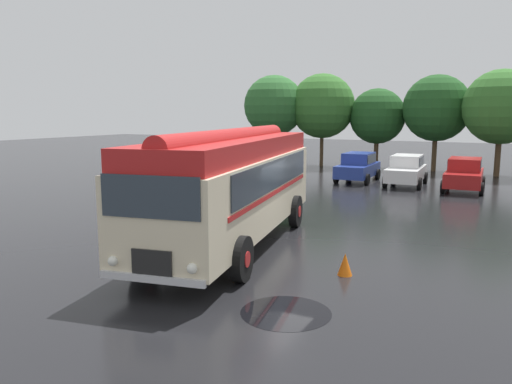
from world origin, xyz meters
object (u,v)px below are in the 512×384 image
object	(u,v)px
car_mid_right	(464,174)
car_mid_left	(406,170)
car_near_left	(358,167)
traffic_cone	(345,264)
vintage_bus	(232,183)

from	to	relation	value
car_mid_right	car_mid_left	bearing A→B (deg)	169.83
car_near_left	traffic_cone	distance (m)	17.46
car_near_left	car_mid_left	xyz separation A→B (m)	(2.81, -0.35, 0.00)
car_mid_right	traffic_cone	distance (m)	16.00
car_mid_left	traffic_cone	bearing A→B (deg)	-83.80
car_mid_right	car_near_left	bearing A→B (deg)	171.32
vintage_bus	traffic_cone	world-z (taller)	vintage_bus
vintage_bus	car_mid_right	world-z (taller)	vintage_bus
vintage_bus	traffic_cone	bearing A→B (deg)	-17.27
vintage_bus	car_mid_right	xyz separation A→B (m)	(5.09, 14.74, -1.05)
vintage_bus	car_near_left	distance (m)	15.67
car_mid_left	car_mid_right	bearing A→B (deg)	-10.17
car_near_left	traffic_cone	size ratio (longest dim) A/B	7.71
car_mid_left	traffic_cone	world-z (taller)	car_mid_left
car_near_left	car_mid_right	world-z (taller)	same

